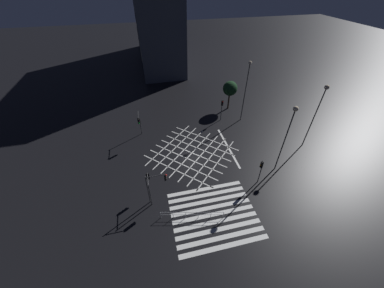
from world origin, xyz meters
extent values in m
plane|color=black|center=(0.00, 0.00, 0.00)|extent=(200.00, 200.00, 0.00)
cube|color=silver|center=(0.00, -6.81, 0.00)|extent=(9.24, 0.50, 0.01)
cube|color=silver|center=(0.00, -7.71, 0.00)|extent=(9.24, 0.50, 0.01)
cube|color=silver|center=(0.00, -8.61, 0.00)|extent=(9.24, 0.50, 0.01)
cube|color=silver|center=(0.00, -9.51, 0.00)|extent=(9.24, 0.50, 0.01)
cube|color=silver|center=(0.00, -10.41, 0.00)|extent=(9.24, 0.50, 0.01)
cube|color=silver|center=(0.00, -11.31, 0.00)|extent=(9.24, 0.50, 0.01)
cube|color=silver|center=(0.00, -12.21, 0.00)|extent=(9.24, 0.50, 0.01)
cube|color=silver|center=(0.00, -13.11, 0.00)|extent=(9.24, 0.50, 0.01)
cube|color=silver|center=(0.00, -14.01, 0.00)|extent=(9.24, 0.50, 0.01)
cube|color=silver|center=(2.90, -2.90, 0.00)|extent=(8.08, 8.08, 0.01)
cube|color=silver|center=(-2.90, -2.90, 0.00)|extent=(8.08, 8.08, 0.01)
cube|color=silver|center=(1.94, -1.94, 0.00)|extent=(8.08, 8.08, 0.01)
cube|color=silver|center=(-1.94, -1.94, 0.00)|extent=(8.08, 8.08, 0.01)
cube|color=silver|center=(0.97, -0.97, 0.00)|extent=(8.08, 8.08, 0.01)
cube|color=silver|center=(-0.97, -0.97, 0.00)|extent=(8.08, 8.08, 0.01)
cube|color=silver|center=(0.00, 0.00, 0.00)|extent=(8.08, 8.08, 0.01)
cube|color=silver|center=(0.00, 0.00, 0.00)|extent=(8.08, 8.08, 0.01)
cube|color=silver|center=(-0.97, 0.97, 0.00)|extent=(8.08, 8.08, 0.01)
cube|color=silver|center=(0.97, 0.97, 0.00)|extent=(8.08, 8.08, 0.01)
cube|color=silver|center=(-1.94, 1.94, 0.00)|extent=(8.08, 8.08, 0.01)
cube|color=silver|center=(1.94, 1.94, 0.00)|extent=(8.08, 8.08, 0.01)
cube|color=silver|center=(-2.90, 2.90, 0.00)|extent=(8.08, 8.08, 0.01)
cube|color=silver|center=(2.90, 2.90, 0.00)|extent=(8.08, 8.08, 0.01)
cube|color=silver|center=(5.63, 0.00, 0.00)|extent=(0.30, 9.24, 0.01)
cube|color=#3D424C|center=(0.00, 41.75, 12.78)|extent=(10.00, 32.03, 25.56)
cube|color=black|center=(-5.03, 55.99, 2.00)|extent=(0.06, 1.40, 1.80)
cube|color=beige|center=(-5.03, 52.43, 2.00)|extent=(0.06, 1.40, 1.80)
cube|color=black|center=(-5.03, 48.87, 2.00)|extent=(0.06, 1.40, 1.80)
cube|color=black|center=(-5.03, 45.31, 2.00)|extent=(0.06, 1.40, 1.80)
cube|color=black|center=(-5.03, 41.75, 2.00)|extent=(0.06, 1.40, 1.80)
cube|color=black|center=(-5.03, 38.20, 2.00)|extent=(0.06, 1.40, 1.80)
cube|color=black|center=(-5.03, 34.64, 2.00)|extent=(0.06, 1.40, 1.80)
cube|color=black|center=(-5.03, 31.08, 2.00)|extent=(0.06, 1.40, 1.80)
cube|color=black|center=(-5.03, 27.52, 2.00)|extent=(0.06, 1.40, 1.80)
cube|color=beige|center=(-5.03, 55.99, 5.76)|extent=(0.06, 1.40, 1.80)
cube|color=black|center=(-5.03, 52.43, 5.76)|extent=(0.06, 1.40, 1.80)
cube|color=black|center=(-5.03, 48.87, 5.76)|extent=(0.06, 1.40, 1.80)
cube|color=black|center=(-5.03, 45.31, 5.76)|extent=(0.06, 1.40, 1.80)
cube|color=black|center=(-5.03, 41.75, 5.76)|extent=(0.06, 1.40, 1.80)
cube|color=beige|center=(-5.03, 38.20, 5.76)|extent=(0.06, 1.40, 1.80)
cube|color=black|center=(-5.03, 34.64, 5.76)|extent=(0.06, 1.40, 1.80)
cube|color=beige|center=(-5.03, 31.08, 5.76)|extent=(0.06, 1.40, 1.80)
cube|color=beige|center=(-5.03, 27.52, 5.76)|extent=(0.06, 1.40, 1.80)
cube|color=beige|center=(-5.03, 55.99, 9.52)|extent=(0.06, 1.40, 1.80)
cube|color=black|center=(-5.03, 52.43, 9.52)|extent=(0.06, 1.40, 1.80)
cube|color=black|center=(-5.03, 48.87, 9.52)|extent=(0.06, 1.40, 1.80)
cube|color=beige|center=(-5.03, 45.31, 9.52)|extent=(0.06, 1.40, 1.80)
cube|color=beige|center=(-5.03, 41.75, 9.52)|extent=(0.06, 1.40, 1.80)
cube|color=beige|center=(-5.03, 38.20, 9.52)|extent=(0.06, 1.40, 1.80)
cube|color=black|center=(-5.03, 34.64, 9.52)|extent=(0.06, 1.40, 1.80)
cube|color=black|center=(-5.03, 31.08, 9.52)|extent=(0.06, 1.40, 1.80)
cube|color=black|center=(-5.03, 27.52, 9.52)|extent=(0.06, 1.40, 1.80)
cube|color=beige|center=(-5.03, 55.99, 13.28)|extent=(0.06, 1.40, 1.80)
cube|color=beige|center=(-5.03, 52.43, 13.28)|extent=(0.06, 1.40, 1.80)
cube|color=beige|center=(-5.03, 48.87, 13.28)|extent=(0.06, 1.40, 1.80)
cube|color=black|center=(-5.03, 45.31, 13.28)|extent=(0.06, 1.40, 1.80)
cube|color=black|center=(-5.03, 41.75, 13.28)|extent=(0.06, 1.40, 1.80)
cube|color=black|center=(-5.03, 38.20, 13.28)|extent=(0.06, 1.40, 1.80)
cube|color=beige|center=(-5.03, 34.64, 13.28)|extent=(0.06, 1.40, 1.80)
cube|color=black|center=(-5.03, 31.08, 13.28)|extent=(0.06, 1.40, 1.80)
cube|color=black|center=(-5.03, 27.52, 13.28)|extent=(0.06, 1.40, 1.80)
cylinder|color=#2D2D30|center=(-6.90, 6.45, 2.21)|extent=(0.11, 0.11, 4.41)
cylinder|color=#2D2D30|center=(-6.90, 5.41, 4.26)|extent=(0.09, 2.08, 0.09)
cube|color=black|center=(-6.90, 4.37, 3.81)|extent=(0.28, 0.16, 0.90)
sphere|color=black|center=(-6.90, 4.26, 4.11)|extent=(0.18, 0.18, 0.18)
sphere|color=black|center=(-6.90, 4.26, 3.81)|extent=(0.18, 0.18, 0.18)
sphere|color=green|center=(-6.90, 4.26, 3.51)|extent=(0.18, 0.18, 0.18)
cube|color=black|center=(-6.90, 4.46, 3.81)|extent=(0.36, 0.02, 0.98)
cylinder|color=#2D2D30|center=(6.85, -7.25, 1.79)|extent=(0.11, 0.11, 3.59)
cube|color=black|center=(6.71, -7.25, 3.09)|extent=(0.16, 0.28, 0.90)
sphere|color=black|center=(6.60, -7.25, 3.39)|extent=(0.18, 0.18, 0.18)
sphere|color=orange|center=(6.60, -7.25, 3.09)|extent=(0.18, 0.18, 0.18)
sphere|color=black|center=(6.60, -7.25, 2.79)|extent=(0.18, 0.18, 0.18)
cube|color=black|center=(6.80, -7.25, 3.09)|extent=(0.02, 0.36, 0.98)
cylinder|color=#2D2D30|center=(6.97, 7.41, 1.95)|extent=(0.11, 0.11, 3.91)
cube|color=black|center=(6.97, 7.28, 3.41)|extent=(0.28, 0.16, 0.90)
sphere|color=red|center=(6.97, 7.16, 3.71)|extent=(0.18, 0.18, 0.18)
sphere|color=black|center=(6.97, 7.16, 3.41)|extent=(0.18, 0.18, 0.18)
sphere|color=black|center=(6.97, 7.16, 3.11)|extent=(0.18, 0.18, 0.18)
cube|color=black|center=(6.97, 7.37, 3.41)|extent=(0.36, 0.02, 0.98)
cylinder|color=#2D2D30|center=(-6.50, -7.54, 1.72)|extent=(0.11, 0.11, 3.45)
cylinder|color=#2D2D30|center=(-6.50, -6.64, 3.30)|extent=(0.09, 1.80, 0.09)
cube|color=black|center=(-6.50, -5.74, 2.85)|extent=(0.28, 0.16, 0.90)
sphere|color=red|center=(-6.50, -5.63, 3.15)|extent=(0.18, 0.18, 0.18)
sphere|color=black|center=(-6.50, -5.63, 2.85)|extent=(0.18, 0.18, 0.18)
sphere|color=black|center=(-6.50, -5.63, 2.55)|extent=(0.18, 0.18, 0.18)
cube|color=black|center=(-6.50, -5.83, 2.85)|extent=(0.36, 0.02, 0.98)
cylinder|color=#2D2D30|center=(-6.66, -7.16, 2.19)|extent=(0.11, 0.11, 4.37)
cylinder|color=#2D2D30|center=(-5.65, -7.16, 4.22)|extent=(2.02, 0.09, 0.09)
cube|color=black|center=(-4.64, -7.16, 3.77)|extent=(0.16, 0.28, 0.90)
sphere|color=red|center=(-4.53, -7.16, 4.07)|extent=(0.18, 0.18, 0.18)
sphere|color=black|center=(-4.53, -7.16, 3.77)|extent=(0.18, 0.18, 0.18)
sphere|color=black|center=(-4.53, -7.16, 3.47)|extent=(0.18, 0.18, 0.18)
cube|color=black|center=(-4.73, -7.16, 3.77)|extent=(0.02, 0.36, 0.98)
cylinder|color=#2D2D30|center=(10.46, 6.64, 4.96)|extent=(0.14, 0.14, 9.92)
sphere|color=#F9E0B2|center=(10.46, 6.64, 10.07)|extent=(0.50, 0.50, 0.50)
cylinder|color=#2D2D30|center=(10.16, -5.66, 4.55)|extent=(0.14, 0.14, 9.09)
sphere|color=#F9E0B2|center=(10.16, -5.66, 9.27)|extent=(0.59, 0.59, 0.59)
cylinder|color=#2D2D30|center=(16.82, -2.16, 4.64)|extent=(0.14, 0.14, 9.28)
sphere|color=#F9E0B2|center=(16.82, -2.16, 9.46)|extent=(0.60, 0.60, 0.60)
cylinder|color=#38281C|center=(9.68, 10.95, 1.55)|extent=(0.29, 0.29, 3.10)
sphere|color=#143319|center=(9.68, 10.95, 4.09)|extent=(2.63, 2.63, 2.63)
cylinder|color=#9EA0A5|center=(-5.71, -9.48, 0.53)|extent=(0.05, 0.05, 1.05)
cylinder|color=#9EA0A5|center=(-4.39, -9.79, 0.53)|extent=(0.05, 0.05, 1.05)
cylinder|color=#9EA0A5|center=(-3.08, -10.10, 0.53)|extent=(0.05, 0.05, 1.05)
cylinder|color=#9EA0A5|center=(-1.76, -10.41, 0.53)|extent=(0.05, 0.05, 1.05)
cylinder|color=#9EA0A5|center=(-0.44, -10.72, 0.53)|extent=(0.05, 0.05, 1.05)
cylinder|color=#9EA0A5|center=(0.87, -11.03, 0.53)|extent=(0.05, 0.05, 1.05)
cylinder|color=#9EA0A5|center=(-2.42, -10.25, 1.01)|extent=(6.59, 1.59, 0.04)
cylinder|color=#9EA0A5|center=(-2.42, -10.25, 0.58)|extent=(6.59, 1.59, 0.04)
camera|label=1|loc=(-5.35, -22.69, 21.04)|focal=20.00mm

